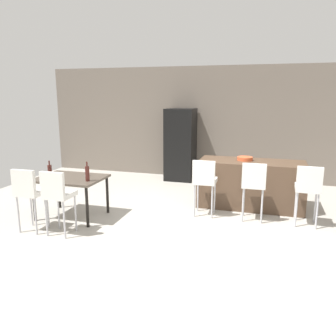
# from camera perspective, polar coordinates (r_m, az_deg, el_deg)

# --- Properties ---
(ground_plane) EXTENTS (10.00, 10.00, 0.00)m
(ground_plane) POSITION_cam_1_polar(r_m,az_deg,el_deg) (6.24, 6.04, -8.40)
(ground_plane) COLOR #ADA89E
(back_wall) EXTENTS (10.00, 0.12, 2.90)m
(back_wall) POSITION_cam_1_polar(r_m,az_deg,el_deg) (8.98, 10.03, 7.32)
(back_wall) COLOR #665B51
(back_wall) RESTS_ON ground_plane
(kitchen_island) EXTENTS (2.02, 0.81, 0.92)m
(kitchen_island) POSITION_cam_1_polar(r_m,az_deg,el_deg) (6.91, 13.67, -2.62)
(kitchen_island) COLOR #4C3828
(kitchen_island) RESTS_ON ground_plane
(bar_chair_left) EXTENTS (0.41, 0.41, 1.05)m
(bar_chair_left) POSITION_cam_1_polar(r_m,az_deg,el_deg) (6.17, 6.14, -1.82)
(bar_chair_left) COLOR silver
(bar_chair_left) RESTS_ON ground_plane
(bar_chair_middle) EXTENTS (0.41, 0.41, 1.05)m
(bar_chair_middle) POSITION_cam_1_polar(r_m,az_deg,el_deg) (6.08, 14.14, -2.34)
(bar_chair_middle) COLOR silver
(bar_chair_middle) RESTS_ON ground_plane
(bar_chair_right) EXTENTS (0.41, 0.41, 1.05)m
(bar_chair_right) POSITION_cam_1_polar(r_m,az_deg,el_deg) (6.12, 22.41, -2.83)
(bar_chair_right) COLOR silver
(bar_chair_right) RESTS_ON ground_plane
(dining_table) EXTENTS (1.16, 0.86, 0.74)m
(dining_table) POSITION_cam_1_polar(r_m,az_deg,el_deg) (6.35, -15.94, -2.15)
(dining_table) COLOR #4C4238
(dining_table) RESTS_ON ground_plane
(dining_chair_near) EXTENTS (0.41, 0.41, 1.05)m
(dining_chair_near) POSITION_cam_1_polar(r_m,az_deg,el_deg) (5.87, -22.27, -3.43)
(dining_chair_near) COLOR silver
(dining_chair_near) RESTS_ON ground_plane
(dining_chair_far) EXTENTS (0.40, 0.40, 1.05)m
(dining_chair_far) POSITION_cam_1_polar(r_m,az_deg,el_deg) (5.56, -18.05, -3.95)
(dining_chair_far) COLOR silver
(dining_chair_far) RESTS_ON ground_plane
(wine_bottle_far) EXTENTS (0.07, 0.07, 0.32)m
(wine_bottle_far) POSITION_cam_1_polar(r_m,az_deg,el_deg) (6.34, -19.17, -0.52)
(wine_bottle_far) COLOR #471E19
(wine_bottle_far) RESTS_ON dining_table
(wine_bottle_end) EXTENTS (0.07, 0.07, 0.34)m
(wine_bottle_end) POSITION_cam_1_polar(r_m,az_deg,el_deg) (5.95, -13.35, -0.88)
(wine_bottle_end) COLOR #471E19
(wine_bottle_end) RESTS_ON dining_table
(wine_glass_left) EXTENTS (0.07, 0.07, 0.17)m
(wine_glass_left) POSITION_cam_1_polar(r_m,az_deg,el_deg) (6.34, -13.54, -0.18)
(wine_glass_left) COLOR silver
(wine_glass_left) RESTS_ON dining_table
(refrigerator) EXTENTS (0.72, 0.68, 1.84)m
(refrigerator) POSITION_cam_1_polar(r_m,az_deg,el_deg) (8.82, 2.10, 3.94)
(refrigerator) COLOR black
(refrigerator) RESTS_ON ground_plane
(fruit_bowl) EXTENTS (0.30, 0.30, 0.07)m
(fruit_bowl) POSITION_cam_1_polar(r_m,az_deg,el_deg) (6.86, 12.74, 1.55)
(fruit_bowl) COLOR #C6512D
(fruit_bowl) RESTS_ON kitchen_island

